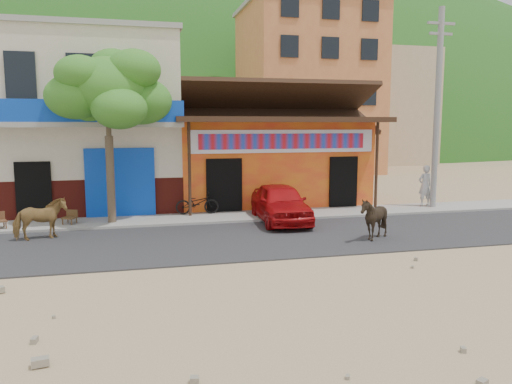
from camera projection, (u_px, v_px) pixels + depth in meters
ground at (287, 260)px, 12.99m from camera, size 120.00×120.00×0.00m
road at (263, 238)px, 15.39m from camera, size 60.00×5.00×0.04m
sidewalk at (239, 217)px, 18.75m from camera, size 60.00×2.00×0.12m
dance_club at (264, 162)px, 22.84m from camera, size 8.00×6.00×3.60m
cafe_building at (91, 125)px, 20.83m from camera, size 7.00×6.00×7.00m
apartment_front at (306, 91)px, 37.41m from camera, size 9.00×9.00×12.00m
apartment_rear at (377, 108)px, 45.46m from camera, size 8.00×8.00×10.00m
hillside at (155, 71)px, 78.72m from camera, size 100.00×40.00×24.00m
tree at (109, 136)px, 17.05m from camera, size 3.00×3.00×6.00m
utility_pole at (437, 109)px, 20.16m from camera, size 0.24×0.24×8.00m
cow_tan at (40, 219)px, 15.05m from camera, size 1.64×1.10×1.27m
cow_dark at (374, 219)px, 15.02m from camera, size 1.30×1.18×1.31m
red_car at (280, 203)px, 17.80m from camera, size 1.83×4.12×1.38m
scooter at (197, 203)px, 18.96m from camera, size 1.66×0.66×0.85m
pedestrian at (425, 186)px, 20.82m from camera, size 0.65×0.45×1.71m
cafe_chair_left at (69, 211)px, 17.04m from camera, size 0.54×0.54×0.88m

